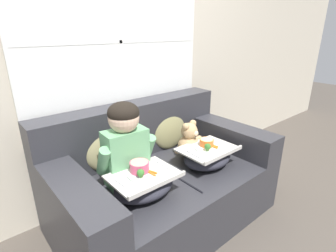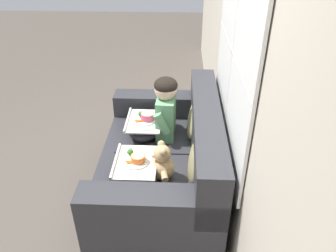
% 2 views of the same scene
% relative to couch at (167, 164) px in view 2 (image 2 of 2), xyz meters
% --- Properties ---
extents(ground_plane, '(14.00, 14.00, 0.00)m').
position_rel_couch_xyz_m(ground_plane, '(0.00, -0.06, -0.32)').
color(ground_plane, '#4C443D').
extents(wall_back_with_window, '(8.00, 0.08, 2.60)m').
position_rel_couch_xyz_m(wall_back_with_window, '(0.00, 0.52, 0.98)').
color(wall_back_with_window, beige).
rests_on(wall_back_with_window, ground_plane).
extents(couch, '(1.64, 1.00, 0.88)m').
position_rel_couch_xyz_m(couch, '(0.00, 0.00, 0.00)').
color(couch, '#2D2D33').
rests_on(couch, ground_plane).
extents(throw_pillow_behind_child, '(0.40, 0.19, 0.42)m').
position_rel_couch_xyz_m(throw_pillow_behind_child, '(-0.30, 0.24, 0.30)').
color(throw_pillow_behind_child, tan).
rests_on(throw_pillow_behind_child, couch).
extents(throw_pillow_behind_teddy, '(0.39, 0.19, 0.41)m').
position_rel_couch_xyz_m(throw_pillow_behind_teddy, '(0.30, 0.24, 0.30)').
color(throw_pillow_behind_teddy, '#898456').
rests_on(throw_pillow_behind_teddy, couch).
extents(child_figure, '(0.42, 0.21, 0.58)m').
position_rel_couch_xyz_m(child_figure, '(-0.30, -0.02, 0.43)').
color(child_figure, '#66A370').
rests_on(child_figure, couch).
extents(teddy_bear, '(0.34, 0.24, 0.31)m').
position_rel_couch_xyz_m(teddy_bear, '(0.30, -0.02, 0.25)').
color(teddy_bear, tan).
rests_on(teddy_bear, couch).
extents(lap_tray_child, '(0.42, 0.32, 0.23)m').
position_rel_couch_xyz_m(lap_tray_child, '(-0.30, -0.22, 0.20)').
color(lap_tray_child, '#2D2D38').
rests_on(lap_tray_child, child_figure).
extents(lap_tray_teddy, '(0.42, 0.33, 0.22)m').
position_rel_couch_xyz_m(lap_tray_teddy, '(0.30, -0.22, 0.20)').
color(lap_tray_teddy, '#2D2D38').
rests_on(lap_tray_teddy, teddy_bear).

